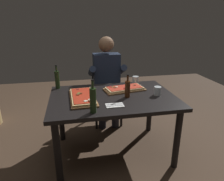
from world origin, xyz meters
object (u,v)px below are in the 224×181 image
pizza_rectangular_left (83,97)px  diner_chair (106,91)px  seated_diner (107,78)px  oil_bottle_amber (93,100)px  tumbler_far_side (135,80)px  dining_table (113,104)px  vinegar_bottle_green (57,79)px  tumbler_near_camera (157,91)px  wine_bottle_dark (128,89)px  pizza_rectangular_front (124,89)px

pizza_rectangular_left → diner_chair: (0.40, 0.86, -0.27)m
seated_diner → oil_bottle_amber: bearing=-106.2°
tumbler_far_side → oil_bottle_amber: bearing=-130.0°
tumbler_far_side → dining_table: bearing=-134.1°
vinegar_bottle_green → tumbler_far_side: vinegar_bottle_green is taller
tumbler_near_camera → seated_diner: size_ratio=0.08×
dining_table → wine_bottle_dark: wine_bottle_dark is taller
dining_table → oil_bottle_amber: bearing=-124.9°
pizza_rectangular_front → pizza_rectangular_left: (-0.52, -0.18, 0.00)m
pizza_rectangular_left → tumbler_far_side: size_ratio=5.72×
vinegar_bottle_green → tumbler_far_side: 1.01m
pizza_rectangular_left → dining_table: bearing=1.3°
wine_bottle_dark → diner_chair: 0.98m
tumbler_near_camera → oil_bottle_amber: bearing=-158.0°
tumbler_far_side → vinegar_bottle_green: bearing=-180.0°
dining_table → pizza_rectangular_front: bearing=43.4°
wine_bottle_dark → pizza_rectangular_front: bearing=83.5°
pizza_rectangular_left → diner_chair: 0.99m
seated_diner → diner_chair: bearing=90.0°
oil_bottle_amber → seated_diner: 1.16m
vinegar_bottle_green → tumbler_near_camera: 1.22m
wine_bottle_dark → vinegar_bottle_green: bearing=149.5°
pizza_rectangular_front → tumbler_near_camera: 0.40m
tumbler_near_camera → tumbler_far_side: bearing=103.9°
vinegar_bottle_green → tumbler_far_side: (1.01, 0.00, -0.07)m
dining_table → seated_diner: size_ratio=1.05×
wine_bottle_dark → oil_bottle_amber: (-0.41, -0.32, 0.03)m
pizza_rectangular_left → vinegar_bottle_green: vinegar_bottle_green is taller
wine_bottle_dark → tumbler_far_side: bearing=62.6°
pizza_rectangular_left → diner_chair: size_ratio=0.65×
dining_table → tumbler_near_camera: (0.51, -0.06, 0.14)m
seated_diner → pizza_rectangular_left: bearing=-118.3°
pizza_rectangular_front → vinegar_bottle_green: vinegar_bottle_green is taller
tumbler_near_camera → tumbler_far_side: 0.48m
pizza_rectangular_left → tumbler_near_camera: size_ratio=5.64×
tumbler_far_side → diner_chair: diner_chair is taller
dining_table → pizza_rectangular_left: 0.36m
vinegar_bottle_green → tumbler_near_camera: size_ratio=2.97×
vinegar_bottle_green → diner_chair: bearing=33.6°
seated_diner → pizza_rectangular_front: bearing=-78.2°
tumbler_near_camera → seated_diner: 0.92m
wine_bottle_dark → oil_bottle_amber: size_ratio=0.81×
seated_diner → tumbler_far_side: bearing=-45.4°
vinegar_bottle_green → tumbler_far_side: size_ratio=3.01×
tumbler_far_side → pizza_rectangular_front: bearing=-132.2°
diner_chair → wine_bottle_dark: bearing=-84.2°
vinegar_bottle_green → oil_bottle_amber: bearing=-65.0°
oil_bottle_amber → vinegar_bottle_green: oil_bottle_amber is taller
vinegar_bottle_green → pizza_rectangular_left: bearing=-55.4°
dining_table → tumbler_near_camera: bearing=-7.3°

